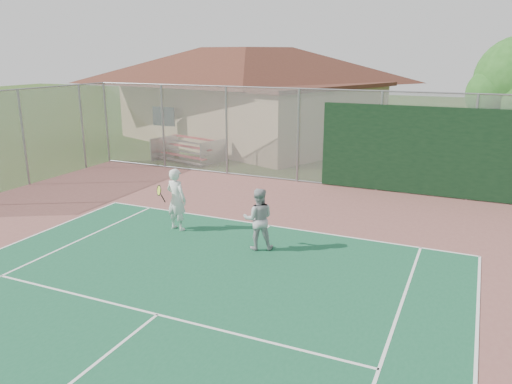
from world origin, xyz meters
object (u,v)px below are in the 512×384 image
at_px(clubhouse, 247,85).
at_px(player_white_front, 176,200).
at_px(player_grey_back, 258,220).
at_px(bleachers, 188,149).

xyz_separation_m(clubhouse, player_white_front, (4.50, -14.17, -2.17)).
height_order(clubhouse, player_white_front, clubhouse).
relative_size(player_white_front, player_grey_back, 1.11).
relative_size(clubhouse, player_white_front, 9.40).
xyz_separation_m(bleachers, player_grey_back, (7.18, -8.38, 0.24)).
distance_m(clubhouse, player_grey_back, 16.34).
height_order(bleachers, player_grey_back, player_grey_back).
xyz_separation_m(player_white_front, player_grey_back, (2.62, -0.36, -0.09)).
height_order(bleachers, player_white_front, player_white_front).
xyz_separation_m(bleachers, player_white_front, (4.55, -8.02, 0.33)).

